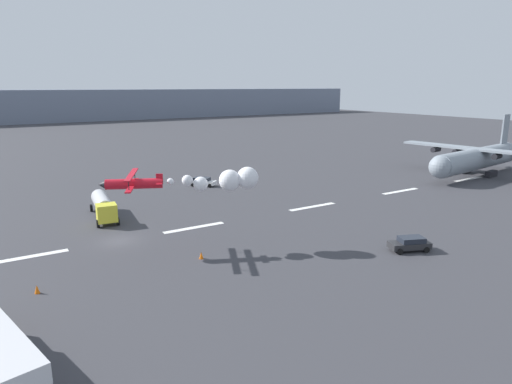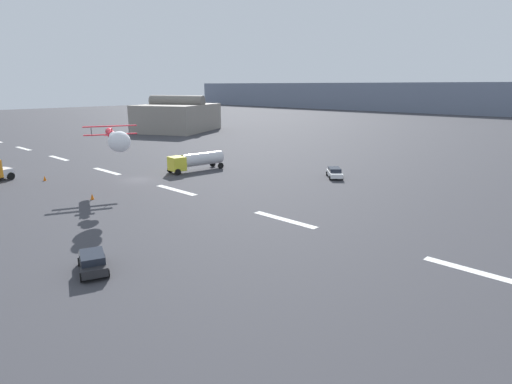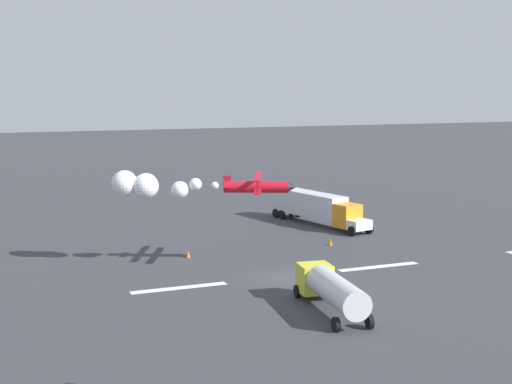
{
  "view_description": "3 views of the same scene",
  "coord_description": "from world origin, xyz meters",
  "views": [
    {
      "loc": [
        -12.7,
        -49.62,
        17.18
      ],
      "look_at": [
        17.67,
        -1.19,
        3.74
      ],
      "focal_mm": 31.88,
      "sensor_mm": 36.0,
      "label": 1
    },
    {
      "loc": [
        54.25,
        -32.57,
        13.63
      ],
      "look_at": [
        24.02,
        0.0,
        2.28
      ],
      "focal_mm": 29.33,
      "sensor_mm": 36.0,
      "label": 2
    },
    {
      "loc": [
        25.14,
        55.31,
        16.1
      ],
      "look_at": [
        0.93,
        -4.22,
        6.84
      ],
      "focal_mm": 51.04,
      "sensor_mm": 36.0,
      "label": 3
    }
  ],
  "objects": [
    {
      "name": "runway_stripe_7",
      "position": [
        46.85,
        0.0,
        0.01
      ],
      "size": [
        8.0,
        0.9,
        0.01
      ],
      "primitive_type": "cube",
      "color": "white",
      "rests_on": "ground"
    },
    {
      "name": "hangar_building",
      "position": [
        -52.01,
        46.39,
        4.32
      ],
      "size": [
        27.04,
        30.04,
        10.77
      ],
      "color": "gray",
      "rests_on": "ground"
    },
    {
      "name": "followme_car_yellow",
      "position": [
        25.46,
        -19.6,
        0.81
      ],
      "size": [
        4.65,
        3.28,
        1.52
      ],
      "color": "#262628",
      "rests_on": "ground"
    },
    {
      "name": "fuel_tanker_truck",
      "position": [
        0.99,
        10.28,
        1.75
      ],
      "size": [
        3.85,
        9.75,
        2.9
      ],
      "color": "yellow",
      "rests_on": "ground"
    },
    {
      "name": "runway_stripe_4",
      "position": [
        -9.37,
        0.0,
        0.01
      ],
      "size": [
        8.0,
        0.9,
        0.01
      ],
      "primitive_type": "cube",
      "color": "white",
      "rests_on": "ground"
    },
    {
      "name": "runway_stripe_3",
      "position": [
        -28.11,
        0.0,
        0.01
      ],
      "size": [
        8.0,
        0.9,
        0.01
      ],
      "primitive_type": "cube",
      "color": "white",
      "rests_on": "ground"
    },
    {
      "name": "traffic_cone_far",
      "position": [
        5.64,
        -9.89,
        0.38
      ],
      "size": [
        0.44,
        0.44,
        0.75
      ],
      "primitive_type": "cone",
      "color": "orange",
      "rests_on": "ground"
    },
    {
      "name": "traffic_cone_near",
      "position": [
        -9.56,
        -9.69,
        0.38
      ],
      "size": [
        0.44,
        0.44,
        0.75
      ],
      "primitive_type": "cone",
      "color": "orange",
      "rests_on": "ground"
    },
    {
      "name": "ground_plane",
      "position": [
        0.0,
        0.0,
        0.0
      ],
      "size": [
        440.0,
        440.0,
        0.0
      ],
      "primitive_type": "plane",
      "color": "#38383D",
      "rests_on": "ground"
    },
    {
      "name": "runway_stripe_6",
      "position": [
        28.11,
        0.0,
        0.01
      ],
      "size": [
        8.0,
        0.9,
        0.01
      ],
      "primitive_type": "cube",
      "color": "white",
      "rests_on": "ground"
    },
    {
      "name": "mountain_ridge_distant",
      "position": [
        0.0,
        189.18,
        7.58
      ],
      "size": [
        396.0,
        16.0,
        15.17
      ],
      "primitive_type": "cube",
      "color": "slate",
      "rests_on": "ground"
    },
    {
      "name": "airport_staff_sedan",
      "position": [
        20.67,
        21.16,
        0.81
      ],
      "size": [
        4.37,
        4.57,
        1.52
      ],
      "color": "white",
      "rests_on": "ground"
    },
    {
      "name": "runway_stripe_2",
      "position": [
        -46.85,
        0.0,
        0.01
      ],
      "size": [
        8.0,
        0.9,
        0.01
      ],
      "primitive_type": "cube",
      "color": "white",
      "rests_on": "ground"
    },
    {
      "name": "stunt_biplane_red",
      "position": [
        8.14,
        -7.38,
        7.41
      ],
      "size": [
        15.4,
        9.29,
        2.56
      ],
      "color": "red"
    },
    {
      "name": "runway_stripe_5",
      "position": [
        9.37,
        0.0,
        0.01
      ],
      "size": [
        8.0,
        0.9,
        0.01
      ],
      "primitive_type": "cube",
      "color": "white",
      "rests_on": "ground"
    }
  ]
}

